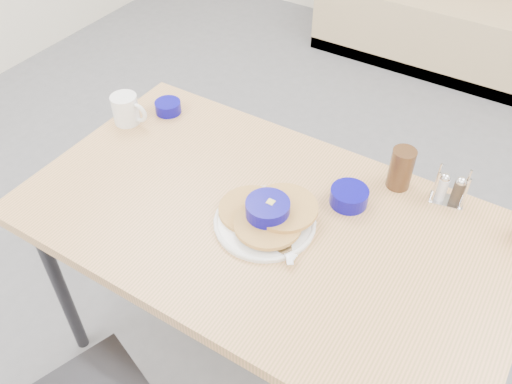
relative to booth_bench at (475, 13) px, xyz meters
The scene contains 9 objects.
booth_bench is the anchor object (origin of this frame).
dining_table 2.56m from the booth_bench, 90.00° to the right, with size 1.40×0.80×0.76m.
pancake_plate 2.58m from the booth_bench, 89.72° to the right, with size 0.29×0.28×0.05m.
coffee_mug 2.52m from the booth_bench, 104.89° to the right, with size 0.13×0.09×0.10m.
grits_setting 2.59m from the booth_bench, 89.62° to the right, with size 0.25×0.23×0.08m.
creamer_bowl 2.38m from the booth_bench, 103.75° to the right, with size 0.09×0.09×0.04m.
butter_bowl 2.40m from the booth_bench, 85.78° to the right, with size 0.11×0.11×0.05m.
amber_tumbler 2.27m from the booth_bench, 83.10° to the right, with size 0.07×0.07×0.13m, color #402714.
condiment_caddy 2.28m from the booth_bench, 79.31° to the right, with size 0.10×0.07×0.11m.
Camera 1 is at (0.54, -0.66, 1.87)m, focal length 38.00 mm.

